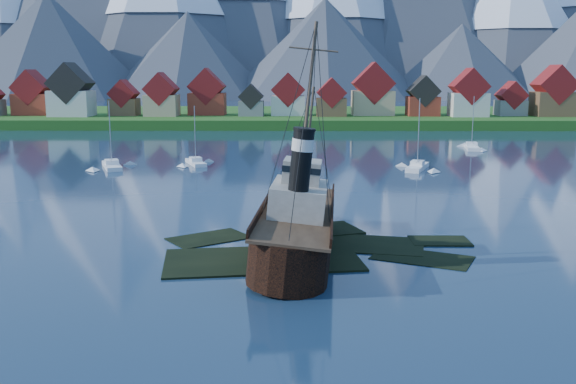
{
  "coord_description": "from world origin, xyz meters",
  "views": [
    {
      "loc": [
        -0.12,
        -59.2,
        17.3
      ],
      "look_at": [
        -0.7,
        6.0,
        5.0
      ],
      "focal_mm": 40.0,
      "sensor_mm": 36.0,
      "label": 1
    }
  ],
  "objects_px": {
    "sailboat_d": "(417,168)",
    "sailboat_e": "(472,148)",
    "tugboat_wreck": "(294,221)",
    "sailboat_a": "(112,166)",
    "sailboat_c": "(196,163)"
  },
  "relations": [
    {
      "from": "tugboat_wreck",
      "to": "sailboat_e",
      "type": "relative_size",
      "value": 2.33
    },
    {
      "from": "tugboat_wreck",
      "to": "sailboat_d",
      "type": "relative_size",
      "value": 2.18
    },
    {
      "from": "sailboat_c",
      "to": "sailboat_e",
      "type": "distance_m",
      "value": 64.08
    },
    {
      "from": "sailboat_c",
      "to": "sailboat_d",
      "type": "bearing_deg",
      "value": -29.53
    },
    {
      "from": "sailboat_a",
      "to": "sailboat_d",
      "type": "relative_size",
      "value": 0.96
    },
    {
      "from": "sailboat_c",
      "to": "sailboat_a",
      "type": "bearing_deg",
      "value": 176.39
    },
    {
      "from": "sailboat_a",
      "to": "sailboat_e",
      "type": "xyz_separation_m",
      "value": [
        73.44,
        29.97,
        -0.01
      ]
    },
    {
      "from": "sailboat_e",
      "to": "sailboat_a",
      "type": "bearing_deg",
      "value": -148.25
    },
    {
      "from": "tugboat_wreck",
      "to": "sailboat_a",
      "type": "height_order",
      "value": "tugboat_wreck"
    },
    {
      "from": "sailboat_e",
      "to": "sailboat_c",
      "type": "bearing_deg",
      "value": -147.15
    },
    {
      "from": "sailboat_c",
      "to": "sailboat_d",
      "type": "distance_m",
      "value": 41.08
    },
    {
      "from": "sailboat_d",
      "to": "sailboat_e",
      "type": "height_order",
      "value": "sailboat_d"
    },
    {
      "from": "tugboat_wreck",
      "to": "sailboat_a",
      "type": "distance_m",
      "value": 63.44
    },
    {
      "from": "sailboat_c",
      "to": "sailboat_e",
      "type": "height_order",
      "value": "sailboat_e"
    },
    {
      "from": "sailboat_d",
      "to": "sailboat_e",
      "type": "relative_size",
      "value": 1.07
    }
  ]
}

